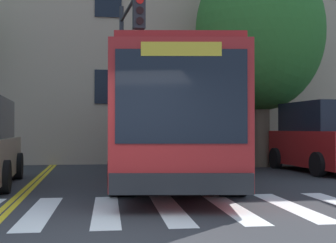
% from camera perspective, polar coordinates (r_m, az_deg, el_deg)
% --- Properties ---
extents(ground_plane, '(120.00, 120.00, 0.00)m').
position_cam_1_polar(ground_plane, '(6.34, -7.51, -14.29)').
color(ground_plane, '#303033').
extents(crosswalk, '(15.51, 3.87, 0.01)m').
position_cam_1_polar(crosswalk, '(8.61, -3.65, -10.68)').
color(crosswalk, white).
rests_on(crosswalk, ground).
extents(lane_line_yellow_inner, '(0.12, 36.00, 0.01)m').
position_cam_1_polar(lane_line_yellow_inner, '(22.55, -13.40, -4.58)').
color(lane_line_yellow_inner, gold).
rests_on(lane_line_yellow_inner, ground).
extents(lane_line_yellow_outer, '(0.12, 36.00, 0.01)m').
position_cam_1_polar(lane_line_yellow_outer, '(22.54, -12.99, -4.59)').
color(lane_line_yellow_outer, gold).
rests_on(lane_line_yellow_outer, ground).
extents(city_bus, '(4.28, 12.29, 3.19)m').
position_cam_1_polar(city_bus, '(13.90, 0.71, 0.15)').
color(city_bus, '#B22323').
rests_on(city_bus, ground).
extents(car_red_far_lane, '(2.39, 4.96, 2.38)m').
position_cam_1_polar(car_red_far_lane, '(16.83, 18.24, -2.02)').
color(car_red_far_lane, '#AD1E1E').
rests_on(car_red_far_lane, ground).
extents(car_white_behind_bus, '(2.75, 5.11, 2.11)m').
position_cam_1_polar(car_white_behind_bus, '(22.88, -1.35, -2.04)').
color(car_white_behind_bus, white).
rests_on(car_white_behind_bus, ground).
extents(traffic_light_overhead, '(0.52, 4.01, 5.95)m').
position_cam_1_polar(traffic_light_overhead, '(15.78, -4.93, 8.29)').
color(traffic_light_overhead, '#28282D').
rests_on(traffic_light_overhead, ground).
extents(street_tree_curbside_large, '(6.11, 5.90, 8.35)m').
position_cam_1_polar(street_tree_curbside_large, '(18.82, 11.15, 10.64)').
color(street_tree_curbside_large, brown).
rests_on(street_tree_curbside_large, ground).
extents(building_facade, '(35.71, 8.55, 12.80)m').
position_cam_1_polar(building_facade, '(24.12, -7.66, 10.93)').
color(building_facade, tan).
rests_on(building_facade, ground).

